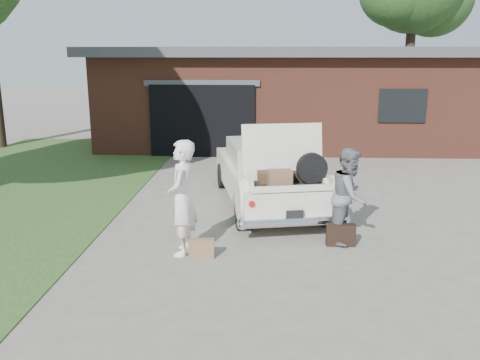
{
  "coord_description": "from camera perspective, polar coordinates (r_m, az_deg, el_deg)",
  "views": [
    {
      "loc": [
        0.38,
        -7.42,
        3.1
      ],
      "look_at": [
        0.0,
        0.6,
        1.1
      ],
      "focal_mm": 38.0,
      "sensor_mm": 36.0,
      "label": 1
    }
  ],
  "objects": [
    {
      "name": "woman_left",
      "position": [
        7.97,
        -6.53,
        -2.02
      ],
      "size": [
        0.46,
        0.68,
        1.83
      ],
      "primitive_type": "imported",
      "rotation": [
        0.0,
        0.0,
        -1.6
      ],
      "color": "white",
      "rests_on": "ground"
    },
    {
      "name": "sedan",
      "position": [
        10.61,
        3.16,
        0.7
      ],
      "size": [
        2.6,
        4.8,
        1.88
      ],
      "rotation": [
        0.0,
        0.0,
        0.2
      ],
      "color": "white",
      "rests_on": "ground"
    },
    {
      "name": "suitcase_right",
      "position": [
        8.62,
        11.24,
        -6.07
      ],
      "size": [
        0.48,
        0.16,
        0.37
      ],
      "primitive_type": "cube",
      "rotation": [
        0.0,
        0.0,
        -0.01
      ],
      "color": "black",
      "rests_on": "ground"
    },
    {
      "name": "house",
      "position": [
        18.96,
        4.58,
        9.62
      ],
      "size": [
        12.8,
        7.8,
        3.3
      ],
      "color": "brown",
      "rests_on": "ground"
    },
    {
      "name": "suitcase_left",
      "position": [
        8.0,
        -4.35,
        -7.67
      ],
      "size": [
        0.4,
        0.15,
        0.31
      ],
      "primitive_type": "cube",
      "rotation": [
        0.0,
        0.0,
        0.05
      ],
      "color": "#8C6947",
      "rests_on": "ground"
    },
    {
      "name": "woman_right",
      "position": [
        8.64,
        12.21,
        -1.72
      ],
      "size": [
        0.87,
        0.96,
        1.62
      ],
      "primitive_type": "imported",
      "rotation": [
        0.0,
        0.0,
        1.17
      ],
      "color": "slate",
      "rests_on": "ground"
    },
    {
      "name": "ground",
      "position": [
        8.05,
        -0.2,
        -8.66
      ],
      "size": [
        90.0,
        90.0,
        0.0
      ],
      "primitive_type": "plane",
      "color": "gray",
      "rests_on": "ground"
    }
  ]
}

